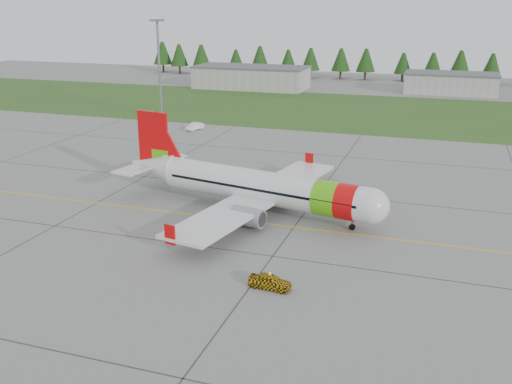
% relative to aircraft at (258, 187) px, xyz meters
% --- Properties ---
extents(ground, '(320.00, 320.00, 0.00)m').
position_rel_aircraft_xyz_m(ground, '(-4.67, -11.54, -3.01)').
color(ground, gray).
rests_on(ground, ground).
extents(aircraft, '(34.20, 31.99, 10.45)m').
position_rel_aircraft_xyz_m(aircraft, '(0.00, 0.00, 0.00)').
color(aircraft, silver).
rests_on(aircraft, ground).
extents(follow_me_car, '(1.38, 1.59, 3.74)m').
position_rel_aircraft_xyz_m(follow_me_car, '(6.99, -17.83, -1.14)').
color(follow_me_car, yellow).
rests_on(follow_me_car, ground).
extents(service_van, '(1.80, 1.74, 4.24)m').
position_rel_aircraft_xyz_m(service_van, '(-26.14, 39.76, -0.89)').
color(service_van, white).
rests_on(service_van, ground).
extents(grass_strip, '(320.00, 50.00, 0.03)m').
position_rel_aircraft_xyz_m(grass_strip, '(-4.67, 70.46, -3.00)').
color(grass_strip, '#30561E').
rests_on(grass_strip, ground).
extents(taxi_guideline, '(120.00, 0.25, 0.02)m').
position_rel_aircraft_xyz_m(taxi_guideline, '(-4.67, -3.54, -3.00)').
color(taxi_guideline, gold).
rests_on(taxi_guideline, ground).
extents(hangar_west, '(32.00, 14.00, 6.00)m').
position_rel_aircraft_xyz_m(hangar_west, '(-34.67, 98.46, -0.01)').
color(hangar_west, '#A8A8A3').
rests_on(hangar_west, ground).
extents(hangar_east, '(24.00, 12.00, 5.20)m').
position_rel_aircraft_xyz_m(hangar_east, '(20.33, 106.46, -0.41)').
color(hangar_east, '#A8A8A3').
rests_on(hangar_east, ground).
extents(floodlight_mast, '(0.50, 0.50, 20.00)m').
position_rel_aircraft_xyz_m(floodlight_mast, '(-36.67, 46.46, 6.99)').
color(floodlight_mast, slate).
rests_on(floodlight_mast, ground).
extents(treeline, '(160.00, 8.00, 10.00)m').
position_rel_aircraft_xyz_m(treeline, '(-4.67, 126.46, 1.99)').
color(treeline, '#1C3F14').
rests_on(treeline, ground).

